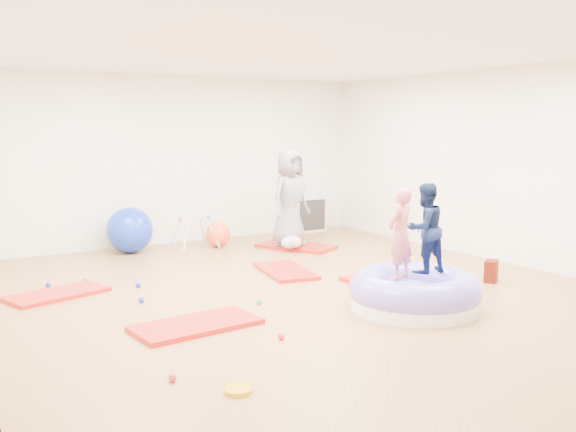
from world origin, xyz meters
TOP-DOWN VIEW (x-y plane):
  - room at (0.00, 0.00)m, footprint 7.01×8.01m
  - gym_mat_front_left at (-1.55, -0.50)m, footprint 1.28×0.72m
  - gym_mat_mid_left at (-2.47, 1.44)m, footprint 1.23×0.85m
  - gym_mat_center_back at (0.43, 1.08)m, footprint 0.78×1.23m
  - gym_mat_right at (1.40, 0.06)m, footprint 1.22×0.64m
  - gym_mat_rear_right at (1.49, 2.50)m, footprint 1.11×1.38m
  - inflatable_cushion at (0.72, -1.14)m, footprint 1.42×1.42m
  - child_pink at (0.50, -1.13)m, footprint 0.41×0.33m
  - child_navy at (0.94, -1.05)m, footprint 0.49×0.38m
  - adult_caregiver at (1.39, 2.52)m, footprint 0.86×0.69m
  - infant at (1.27, 2.25)m, footprint 0.35×0.35m
  - ball_pit_balls at (-0.87, 0.24)m, footprint 4.73×3.65m
  - exercise_ball_blue at (-0.93, 3.52)m, footprint 0.72×0.72m
  - exercise_ball_orange at (0.46, 3.26)m, footprint 0.41×0.41m
  - infant_play_gym at (0.09, 3.36)m, footprint 0.65×0.61m
  - cube_shelf at (2.57, 3.79)m, footprint 0.66×0.32m
  - balance_disc at (1.53, -0.47)m, footprint 0.32×0.32m
  - backpack at (2.41, -0.72)m, footprint 0.28×0.25m
  - yellow_toy at (-1.90, -2.10)m, footprint 0.22×0.22m

SIDE VIEW (x-z plane):
  - yellow_toy at x=-1.90m, z-range 0.00..0.03m
  - gym_mat_mid_left at x=-2.47m, z-range 0.00..0.05m
  - gym_mat_center_back at x=0.43m, z-range 0.00..0.05m
  - gym_mat_right at x=1.40m, z-range 0.00..0.05m
  - gym_mat_front_left at x=-1.55m, z-range 0.00..0.05m
  - gym_mat_rear_right at x=1.49m, z-range 0.00..0.05m
  - ball_pit_balls at x=-0.87m, z-range 0.00..0.07m
  - balance_disc at x=1.53m, z-range 0.00..0.07m
  - backpack at x=2.41m, z-range 0.00..0.28m
  - infant at x=1.27m, z-range 0.05..0.26m
  - inflatable_cushion at x=0.72m, z-range -0.05..0.40m
  - exercise_ball_orange at x=0.46m, z-range 0.00..0.41m
  - cube_shelf at x=2.57m, z-range 0.00..0.66m
  - infant_play_gym at x=0.09m, z-range 0.08..0.58m
  - exercise_ball_blue at x=-0.93m, z-range 0.00..0.72m
  - adult_caregiver at x=1.39m, z-range 0.05..1.59m
  - child_pink at x=0.50m, z-range 0.41..1.38m
  - child_navy at x=0.94m, z-range 0.41..1.40m
  - room at x=0.00m, z-range 0.00..2.80m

